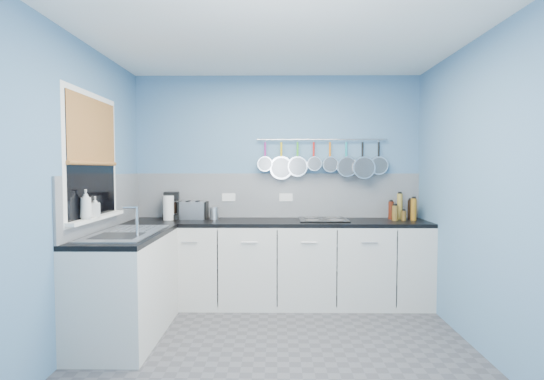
{
  "coord_description": "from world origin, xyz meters",
  "views": [
    {
      "loc": [
        -0.0,
        -3.22,
        1.45
      ],
      "look_at": [
        -0.05,
        0.75,
        1.25
      ],
      "focal_mm": 27.45,
      "sensor_mm": 36.0,
      "label": 1
    }
  ],
  "objects_px": {
    "coffee_maker": "(171,206)",
    "canister": "(214,213)",
    "hob": "(323,220)",
    "soap_bottle_a": "(86,204)",
    "soap_bottle_b": "(95,207)",
    "paper_towel": "(168,208)",
    "toaster": "(193,210)"
  },
  "relations": [
    {
      "from": "soap_bottle_b",
      "to": "hob",
      "type": "height_order",
      "value": "soap_bottle_b"
    },
    {
      "from": "paper_towel",
      "to": "canister",
      "type": "distance_m",
      "value": 0.49
    },
    {
      "from": "soap_bottle_a",
      "to": "canister",
      "type": "xyz_separation_m",
      "value": [
        0.84,
        1.2,
        -0.2
      ]
    },
    {
      "from": "paper_towel",
      "to": "toaster",
      "type": "height_order",
      "value": "paper_towel"
    },
    {
      "from": "coffee_maker",
      "to": "canister",
      "type": "relative_size",
      "value": 2.21
    },
    {
      "from": "coffee_maker",
      "to": "hob",
      "type": "distance_m",
      "value": 1.67
    },
    {
      "from": "toaster",
      "to": "hob",
      "type": "xyz_separation_m",
      "value": [
        1.42,
        -0.08,
        -0.09
      ]
    },
    {
      "from": "soap_bottle_a",
      "to": "soap_bottle_b",
      "type": "bearing_deg",
      "value": 90.0
    },
    {
      "from": "soap_bottle_a",
      "to": "paper_towel",
      "type": "distance_m",
      "value": 1.23
    },
    {
      "from": "soap_bottle_a",
      "to": "toaster",
      "type": "distance_m",
      "value": 1.41
    },
    {
      "from": "coffee_maker",
      "to": "soap_bottle_b",
      "type": "bearing_deg",
      "value": -117.39
    },
    {
      "from": "soap_bottle_b",
      "to": "hob",
      "type": "relative_size",
      "value": 0.33
    },
    {
      "from": "paper_towel",
      "to": "coffee_maker",
      "type": "xyz_separation_m",
      "value": [
        0.01,
        0.07,
        0.02
      ]
    },
    {
      "from": "paper_towel",
      "to": "soap_bottle_b",
      "type": "bearing_deg",
      "value": -109.5
    },
    {
      "from": "hob",
      "to": "paper_towel",
      "type": "bearing_deg",
      "value": -179.71
    },
    {
      "from": "coffee_maker",
      "to": "soap_bottle_a",
      "type": "bearing_deg",
      "value": -114.99
    },
    {
      "from": "soap_bottle_a",
      "to": "paper_towel",
      "type": "xyz_separation_m",
      "value": [
        0.35,
        1.17,
        -0.14
      ]
    },
    {
      "from": "coffee_maker",
      "to": "toaster",
      "type": "height_order",
      "value": "coffee_maker"
    },
    {
      "from": "toaster",
      "to": "hob",
      "type": "distance_m",
      "value": 1.43
    },
    {
      "from": "soap_bottle_b",
      "to": "coffee_maker",
      "type": "distance_m",
      "value": 1.14
    },
    {
      "from": "toaster",
      "to": "canister",
      "type": "bearing_deg",
      "value": -6.43
    },
    {
      "from": "soap_bottle_b",
      "to": "canister",
      "type": "bearing_deg",
      "value": 50.86
    },
    {
      "from": "hob",
      "to": "soap_bottle_a",
      "type": "bearing_deg",
      "value": -149.84
    },
    {
      "from": "canister",
      "to": "soap_bottle_a",
      "type": "bearing_deg",
      "value": -125.01
    },
    {
      "from": "canister",
      "to": "hob",
      "type": "xyz_separation_m",
      "value": [
        1.18,
        -0.03,
        -0.06
      ]
    },
    {
      "from": "soap_bottle_a",
      "to": "hob",
      "type": "distance_m",
      "value": 2.36
    },
    {
      "from": "soap_bottle_b",
      "to": "paper_towel",
      "type": "height_order",
      "value": "soap_bottle_b"
    },
    {
      "from": "canister",
      "to": "toaster",
      "type": "bearing_deg",
      "value": 166.56
    },
    {
      "from": "soap_bottle_b",
      "to": "coffee_maker",
      "type": "xyz_separation_m",
      "value": [
        0.37,
        1.07,
        -0.09
      ]
    },
    {
      "from": "coffee_maker",
      "to": "canister",
      "type": "xyz_separation_m",
      "value": [
        0.48,
        -0.04,
        -0.08
      ]
    },
    {
      "from": "paper_towel",
      "to": "hob",
      "type": "distance_m",
      "value": 1.68
    },
    {
      "from": "soap_bottle_a",
      "to": "coffee_maker",
      "type": "xyz_separation_m",
      "value": [
        0.37,
        1.24,
        -0.12
      ]
    }
  ]
}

